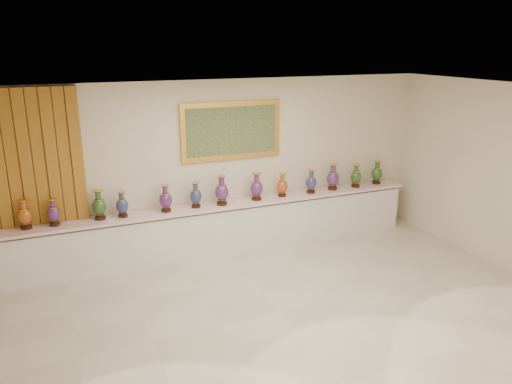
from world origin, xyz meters
TOP-DOWN VIEW (x-y plane):
  - ground at (0.00, 0.00)m, footprint 8.00×8.00m
  - room at (-2.51, 2.44)m, footprint 8.00×8.00m
  - counter at (0.00, 2.27)m, footprint 7.28×0.48m
  - vase_0 at (-3.14, 2.28)m, footprint 0.23×0.23m
  - vase_1 at (-2.74, 2.26)m, footprint 0.23×0.23m
  - vase_2 at (-2.07, 2.28)m, footprint 0.26×0.26m
  - vase_3 at (-1.72, 2.24)m, footprint 0.20×0.20m
  - vase_4 at (-1.02, 2.23)m, footprint 0.22×0.22m
  - vase_5 at (-0.50, 2.25)m, footprint 0.23×0.23m
  - vase_6 at (-0.05, 2.21)m, footprint 0.29×0.29m
  - vase_7 at (0.61, 2.23)m, footprint 0.24×0.24m
  - vase_8 at (1.12, 2.24)m, footprint 0.24×0.24m
  - vase_9 at (1.70, 2.22)m, footprint 0.24×0.24m
  - vase_10 at (2.19, 2.26)m, footprint 0.29×0.29m
  - vase_11 at (2.69, 2.23)m, footprint 0.26×0.26m
  - vase_12 at (3.21, 2.27)m, footprint 0.23×0.23m
  - label_card at (-1.93, 2.13)m, footprint 0.10×0.06m

SIDE VIEW (x-z plane):
  - ground at x=0.00m, z-range 0.00..0.00m
  - counter at x=0.00m, z-range -0.01..0.89m
  - label_card at x=-1.93m, z-range 0.90..0.90m
  - vase_8 at x=1.12m, z-range 0.88..1.30m
  - vase_3 at x=-1.72m, z-range 0.88..1.30m
  - vase_1 at x=-2.74m, z-range 0.88..1.30m
  - vase_5 at x=-0.50m, z-range 0.88..1.32m
  - vase_9 at x=1.70m, z-range 0.88..1.32m
  - vase_11 at x=2.69m, z-range 0.88..1.33m
  - vase_0 at x=-3.14m, z-range 0.88..1.33m
  - vase_4 at x=-1.02m, z-range 0.88..1.33m
  - vase_12 at x=3.21m, z-range 0.88..1.34m
  - vase_2 at x=-2.07m, z-range 0.88..1.35m
  - vase_7 at x=0.61m, z-range 0.87..1.36m
  - vase_10 at x=2.19m, z-range 0.87..1.37m
  - vase_6 at x=-0.05m, z-range 0.87..1.39m
  - room at x=-2.51m, z-range -2.40..5.60m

